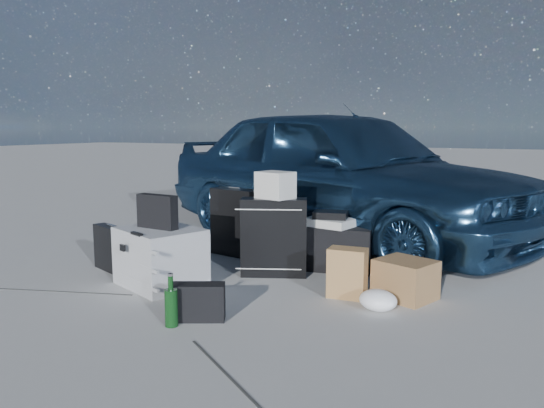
{
  "coord_description": "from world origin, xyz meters",
  "views": [
    {
      "loc": [
        1.97,
        -3.18,
        1.24
      ],
      "look_at": [
        -0.03,
        0.85,
        0.59
      ],
      "focal_mm": 35.0,
      "sensor_mm": 36.0,
      "label": 1
    }
  ],
  "objects_px": {
    "suitcase_left": "(235,222)",
    "green_bottle": "(171,301)",
    "duffel_bag": "(328,247)",
    "cardboard_box": "(405,279)",
    "pelican_case": "(161,257)",
    "suitcase_right": "(274,237)",
    "car": "(338,173)",
    "briefcase": "(112,249)"
  },
  "relations": [
    {
      "from": "green_bottle",
      "to": "car",
      "type": "bearing_deg",
      "value": 88.41
    },
    {
      "from": "briefcase",
      "to": "suitcase_right",
      "type": "bearing_deg",
      "value": 42.15
    },
    {
      "from": "briefcase",
      "to": "duffel_bag",
      "type": "distance_m",
      "value": 1.88
    },
    {
      "from": "pelican_case",
      "to": "suitcase_left",
      "type": "relative_size",
      "value": 0.96
    },
    {
      "from": "pelican_case",
      "to": "green_bottle",
      "type": "bearing_deg",
      "value": -26.45
    },
    {
      "from": "duffel_bag",
      "to": "cardboard_box",
      "type": "bearing_deg",
      "value": -42.06
    },
    {
      "from": "suitcase_right",
      "to": "green_bottle",
      "type": "xyz_separation_m",
      "value": [
        -0.06,
        -1.33,
        -0.16
      ]
    },
    {
      "from": "pelican_case",
      "to": "suitcase_left",
      "type": "xyz_separation_m",
      "value": [
        0.03,
        1.13,
        0.1
      ]
    },
    {
      "from": "suitcase_left",
      "to": "pelican_case",
      "type": "bearing_deg",
      "value": -80.75
    },
    {
      "from": "briefcase",
      "to": "green_bottle",
      "type": "bearing_deg",
      "value": -12.53
    },
    {
      "from": "cardboard_box",
      "to": "green_bottle",
      "type": "relative_size",
      "value": 1.17
    },
    {
      "from": "suitcase_left",
      "to": "green_bottle",
      "type": "xyz_separation_m",
      "value": [
        0.59,
        -1.81,
        -0.16
      ]
    },
    {
      "from": "suitcase_right",
      "to": "cardboard_box",
      "type": "xyz_separation_m",
      "value": [
        1.13,
        -0.12,
        -0.18
      ]
    },
    {
      "from": "briefcase",
      "to": "duffel_bag",
      "type": "height_order",
      "value": "briefcase"
    },
    {
      "from": "car",
      "to": "suitcase_right",
      "type": "xyz_separation_m",
      "value": [
        -0.02,
        -1.55,
        -0.42
      ]
    },
    {
      "from": "suitcase_left",
      "to": "cardboard_box",
      "type": "relative_size",
      "value": 1.71
    },
    {
      "from": "briefcase",
      "to": "suitcase_left",
      "type": "bearing_deg",
      "value": 77.09
    },
    {
      "from": "pelican_case",
      "to": "suitcase_left",
      "type": "bearing_deg",
      "value": 110.12
    },
    {
      "from": "duffel_bag",
      "to": "cardboard_box",
      "type": "distance_m",
      "value": 0.96
    },
    {
      "from": "pelican_case",
      "to": "duffel_bag",
      "type": "bearing_deg",
      "value": 67.61
    },
    {
      "from": "briefcase",
      "to": "duffel_bag",
      "type": "relative_size",
      "value": 0.65
    },
    {
      "from": "car",
      "to": "suitcase_left",
      "type": "height_order",
      "value": "car"
    },
    {
      "from": "cardboard_box",
      "to": "green_bottle",
      "type": "bearing_deg",
      "value": -134.76
    },
    {
      "from": "briefcase",
      "to": "cardboard_box",
      "type": "relative_size",
      "value": 1.32
    },
    {
      "from": "pelican_case",
      "to": "suitcase_left",
      "type": "distance_m",
      "value": 1.13
    },
    {
      "from": "briefcase",
      "to": "pelican_case",
      "type": "bearing_deg",
      "value": 8.18
    },
    {
      "from": "pelican_case",
      "to": "suitcase_right",
      "type": "xyz_separation_m",
      "value": [
        0.68,
        0.65,
        0.1
      ]
    },
    {
      "from": "cardboard_box",
      "to": "duffel_bag",
      "type": "bearing_deg",
      "value": 146.69
    },
    {
      "from": "suitcase_right",
      "to": "green_bottle",
      "type": "bearing_deg",
      "value": -115.52
    },
    {
      "from": "briefcase",
      "to": "suitcase_right",
      "type": "relative_size",
      "value": 0.77
    },
    {
      "from": "car",
      "to": "green_bottle",
      "type": "xyz_separation_m",
      "value": [
        -0.08,
        -2.88,
        -0.58
      ]
    },
    {
      "from": "car",
      "to": "green_bottle",
      "type": "relative_size",
      "value": 13.39
    },
    {
      "from": "car",
      "to": "suitcase_left",
      "type": "distance_m",
      "value": 1.33
    },
    {
      "from": "duffel_bag",
      "to": "suitcase_right",
      "type": "bearing_deg",
      "value": -138.59
    },
    {
      "from": "suitcase_left",
      "to": "suitcase_right",
      "type": "relative_size",
      "value": 0.99
    },
    {
      "from": "suitcase_right",
      "to": "green_bottle",
      "type": "relative_size",
      "value": 2.01
    },
    {
      "from": "suitcase_left",
      "to": "green_bottle",
      "type": "bearing_deg",
      "value": -61.41
    },
    {
      "from": "suitcase_right",
      "to": "pelican_case",
      "type": "bearing_deg",
      "value": -158.83
    },
    {
      "from": "pelican_case",
      "to": "cardboard_box",
      "type": "relative_size",
      "value": 1.65
    },
    {
      "from": "pelican_case",
      "to": "briefcase",
      "type": "relative_size",
      "value": 1.25
    },
    {
      "from": "pelican_case",
      "to": "briefcase",
      "type": "xyz_separation_m",
      "value": [
        -0.63,
        0.14,
        -0.03
      ]
    },
    {
      "from": "pelican_case",
      "to": "green_bottle",
      "type": "relative_size",
      "value": 1.93
    }
  ]
}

